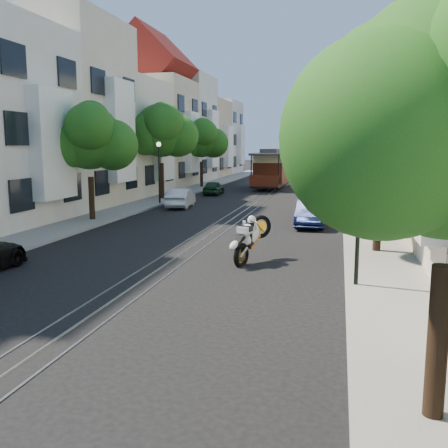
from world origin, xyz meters
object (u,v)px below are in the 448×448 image
Objects in this scene: sportbike_rider at (249,236)px; tree_e_c at (368,136)px; tree_w_c at (162,131)px; cable_car at (272,167)px; tree_w_b at (90,139)px; parked_car_w_far at (214,188)px; tree_w_d at (202,139)px; parked_car_w_mid at (181,198)px; lamp_east at (360,190)px; tree_e_d at (361,135)px; parked_car_e_far at (316,204)px; tree_e_b at (384,127)px; lamp_west at (159,163)px; parked_car_e_mid at (311,213)px.

tree_e_c is at bearing 90.85° from sportbike_rider.
tree_w_c is 0.79× the size of cable_car.
tree_w_b is 16.36m from parked_car_w_far.
tree_w_d reaches higher than parked_car_w_mid.
lamp_east is at bearing -67.20° from tree_w_d.
tree_e_d reaches higher than parked_car_e_far.
sportbike_rider is at bearing -150.92° from tree_e_b.
lamp_east reaches higher than parked_car_w_mid.
tree_w_d is (-14.40, 27.00, -0.13)m from tree_e_b.
tree_w_c is at bearing -62.96° from parked_car_w_mid.
lamp_west reaches higher than parked_car_e_far.
cable_car is 16.69m from parked_car_w_mid.
sportbike_rider is at bearing -37.21° from tree_w_b.
parked_car_w_mid is (-8.80, 0.77, 0.09)m from parked_car_e_far.
parked_car_e_mid is at bearing 140.34° from parked_car_w_mid.
parked_car_w_far is (-11.66, 9.67, -4.03)m from tree_e_c.
tree_e_b reaches higher than parked_car_e_far.
tree_e_b is at bearing 48.40° from sportbike_rider.
tree_w_d is (0.00, 22.00, 0.20)m from tree_w_b.
lamp_east is at bearing 116.05° from parked_car_w_mid.
parked_car_e_mid is 1.06× the size of parked_car_w_mid.
tree_w_d is at bearing 160.85° from tree_e_d.
tree_e_c is at bearing 169.42° from parked_car_w_mid.
cable_car is at bearing 142.21° from tree_e_d.
cable_car is (-3.25, 30.53, 1.08)m from sportbike_rider.
tree_e_c is 0.95× the size of tree_e_d.
parked_car_w_mid is (-10.70, 16.83, -2.21)m from lamp_east.
sportbike_rider is at bearing -71.48° from tree_w_d.
tree_e_c is at bearing 5.59° from parked_car_e_far.
tree_e_c is 15.60m from tree_w_b.
cable_car is at bearing 61.08° from tree_w_c.
tree_w_d is 1.70× the size of parked_car_w_mid.
lamp_west reaches higher than parked_car_e_mid.
sportbike_rider is 13.70m from parked_car_e_far.
tree_e_d is 16.03m from parked_car_w_mid.
tree_e_b is 1.70× the size of parked_car_e_far.
parked_car_e_mid is (-2.86, -4.92, -3.93)m from tree_e_c.
cable_car is at bearing 8.72° from tree_w_d.
parked_car_e_mid is at bearing 115.19° from tree_e_b.
parked_car_w_mid reaches higher than parked_car_w_far.
tree_e_c is 6.91m from parked_car_e_mid.
tree_e_d reaches higher than tree_w_d.
cable_car is at bearing 68.85° from lamp_west.
parked_car_e_far is at bearing 89.81° from parked_car_e_mid.
tree_w_b is 0.96× the size of tree_w_d.
cable_car is 2.68× the size of parked_car_w_far.
tree_w_b is at bearing -157.38° from tree_e_c.
tree_w_c is 3.37× the size of sportbike_rider.
tree_e_d reaches higher than parked_car_e_mid.
parked_car_e_mid is (11.54, -9.92, -4.40)m from tree_w_c.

